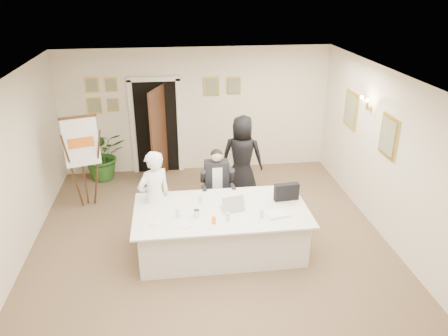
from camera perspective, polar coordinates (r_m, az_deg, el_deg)
floor at (r=7.32m, az=-1.51°, el=-10.99°), size 7.00×7.00×0.00m
ceiling at (r=6.16m, az=-1.79°, el=10.91°), size 6.00×7.00×0.02m
wall_back at (r=9.90m, az=-3.67°, el=7.47°), size 6.00×0.10×2.80m
wall_left at (r=7.03m, az=-26.79°, el=-2.17°), size 0.10×7.00×2.80m
wall_right at (r=7.50m, az=21.82°, el=0.29°), size 0.10×7.00×2.80m
doorway at (r=9.82m, az=-8.71°, el=4.93°), size 1.14×0.86×2.20m
pictures_back_wall at (r=9.74m, az=-8.50°, el=9.73°), size 3.40×0.06×0.80m
pictures_right_wall at (r=8.36m, az=18.25°, el=5.74°), size 0.06×2.20×0.80m
wall_sconce at (r=8.24m, az=18.12°, el=8.05°), size 0.20×0.30×0.24m
conference_table at (r=7.16m, az=-0.37°, el=-8.08°), size 2.76×1.47×0.78m
seated_man at (r=7.96m, az=-0.92°, el=-2.18°), size 0.71×0.74×1.38m
flip_chart at (r=8.73m, az=-17.82°, el=0.15°), size 0.66×0.49×1.82m
standing_man at (r=7.31m, az=-9.04°, el=-3.84°), size 0.72×0.65×1.64m
standing_woman at (r=8.76m, az=2.38°, el=1.47°), size 0.95×0.75×1.70m
potted_palm at (r=9.99m, az=-15.56°, el=1.69°), size 1.12×1.01×1.12m
laptop at (r=6.94m, az=1.08°, el=-4.22°), size 0.42×0.43×0.28m
laptop_bag at (r=7.26m, az=8.16°, el=-3.10°), size 0.42×0.15×0.29m
paper_stack at (r=6.85m, az=6.99°, el=-6.01°), size 0.38×0.31×0.03m
plate_left at (r=6.68m, az=-8.99°, el=-7.02°), size 0.26×0.26×0.01m
plate_mid at (r=6.56m, az=-5.09°, el=-7.43°), size 0.24×0.24×0.01m
plate_near at (r=6.54m, az=-1.45°, el=-7.42°), size 0.27×0.27×0.01m
glass_a at (r=6.76m, az=-6.07°, el=-5.87°), size 0.08×0.08×0.14m
glass_b at (r=6.62m, az=0.50°, el=-6.41°), size 0.08×0.08×0.14m
glass_c at (r=6.73m, az=4.93°, el=-5.97°), size 0.07×0.07×0.14m
glass_d at (r=7.12m, az=-3.11°, el=-4.13°), size 0.07×0.07×0.14m
oj_glass at (r=6.53m, az=-1.34°, el=-6.89°), size 0.07×0.07×0.13m
steel_jug at (r=6.76m, az=-3.60°, el=-5.91°), size 0.10×0.10×0.11m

